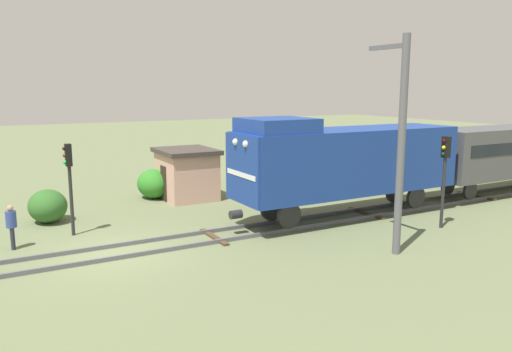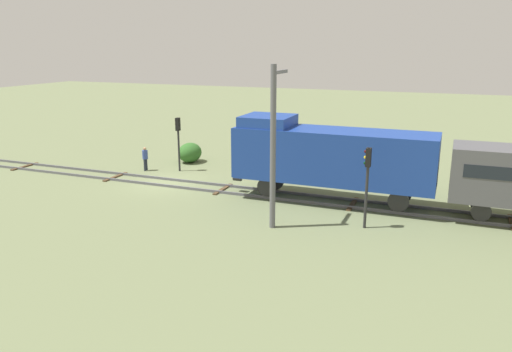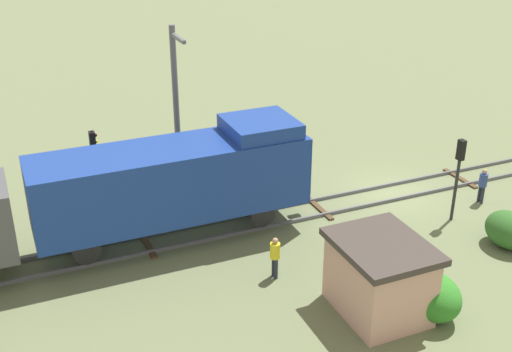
# 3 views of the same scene
# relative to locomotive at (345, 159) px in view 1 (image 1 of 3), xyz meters

# --- Properties ---
(ground_plane) EXTENTS (144.48, 144.48, 0.00)m
(ground_plane) POSITION_rel_locomotive_xyz_m (0.00, -10.62, -2.77)
(ground_plane) COLOR #66704C
(railway_track) EXTENTS (2.40, 96.32, 0.16)m
(railway_track) POSITION_rel_locomotive_xyz_m (0.00, -10.62, -2.70)
(railway_track) COLOR #595960
(railway_track) RESTS_ON ground
(locomotive) EXTENTS (2.90, 11.60, 4.60)m
(locomotive) POSITION_rel_locomotive_xyz_m (0.00, 0.00, 0.00)
(locomotive) COLOR navy
(locomotive) RESTS_ON railway_track
(traffic_signal_near) EXTENTS (0.32, 0.34, 3.79)m
(traffic_signal_near) POSITION_rel_locomotive_xyz_m (-3.20, -11.53, -0.12)
(traffic_signal_near) COLOR #262628
(traffic_signal_near) RESTS_ON ground
(traffic_signal_mid) EXTENTS (0.32, 0.34, 3.98)m
(traffic_signal_mid) POSITION_rel_locomotive_xyz_m (3.40, 2.65, 0.00)
(traffic_signal_mid) COLOR #262628
(traffic_signal_mid) RESTS_ON ground
(worker_near_track) EXTENTS (0.38, 0.38, 1.70)m
(worker_near_track) POSITION_rel_locomotive_xyz_m (-2.40, -13.81, -1.78)
(worker_near_track) COLOR #262B38
(worker_near_track) RESTS_ON ground
(worker_by_signal) EXTENTS (0.38, 0.38, 1.70)m
(worker_by_signal) POSITION_rel_locomotive_xyz_m (-4.20, -2.44, -1.78)
(worker_by_signal) COLOR #262B38
(worker_by_signal) RESTS_ON ground
(catenary_mast) EXTENTS (1.94, 0.28, 7.84)m
(catenary_mast) POSITION_rel_locomotive_xyz_m (4.94, -1.55, 1.39)
(catenary_mast) COLOR #595960
(catenary_mast) RESTS_ON ground
(relay_hut) EXTENTS (3.50, 2.90, 2.74)m
(relay_hut) POSITION_rel_locomotive_xyz_m (-7.50, -4.85, -1.38)
(relay_hut) COLOR #D19E8C
(relay_hut) RESTS_ON ground
(bush_near) EXTENTS (2.20, 1.80, 1.60)m
(bush_near) POSITION_rel_locomotive_xyz_m (-8.46, -6.39, -1.97)
(bush_near) COLOR #2F7E26
(bush_near) RESTS_ON ground
(bush_mid) EXTENTS (1.47, 1.20, 1.07)m
(bush_mid) POSITION_rel_locomotive_xyz_m (-4.75, 9.66, -2.24)
(bush_mid) COLOR #388526
(bush_mid) RESTS_ON ground
(bush_far) EXTENTS (2.05, 1.68, 1.49)m
(bush_far) POSITION_rel_locomotive_xyz_m (-5.88, -12.16, -2.03)
(bush_far) COLOR #2F6226
(bush_far) RESTS_ON ground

